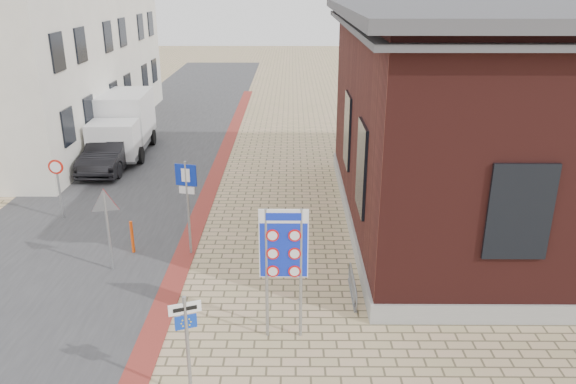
# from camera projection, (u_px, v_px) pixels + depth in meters

# --- Properties ---
(ground) EXTENTS (120.00, 120.00, 0.00)m
(ground) POSITION_uv_depth(u_px,v_px,m) (240.00, 348.00, 12.12)
(ground) COLOR tan
(ground) RESTS_ON ground
(road_strip) EXTENTS (7.00, 60.00, 0.02)m
(road_strip) POSITION_uv_depth(u_px,v_px,m) (150.00, 151.00, 26.18)
(road_strip) COLOR #38383A
(road_strip) RESTS_ON ground
(curb_strip) EXTENTS (0.60, 40.00, 0.02)m
(curb_strip) POSITION_uv_depth(u_px,v_px,m) (210.00, 188.00, 21.48)
(curb_strip) COLOR maroon
(curb_strip) RESTS_ON ground
(brick_building) EXTENTS (13.00, 13.00, 6.80)m
(brick_building) POSITION_uv_depth(u_px,v_px,m) (546.00, 117.00, 17.38)
(brick_building) COLOR gray
(brick_building) RESTS_ON ground
(townhouse_mid) EXTENTS (7.40, 6.40, 9.10)m
(townhouse_mid) POSITION_uv_depth(u_px,v_px,m) (45.00, 43.00, 27.41)
(townhouse_mid) COLOR beige
(townhouse_mid) RESTS_ON ground
(townhouse_far) EXTENTS (7.40, 6.40, 8.30)m
(townhouse_far) POSITION_uv_depth(u_px,v_px,m) (87.00, 40.00, 33.16)
(townhouse_far) COLOR beige
(townhouse_far) RESTS_ON ground
(bike_rack) EXTENTS (0.08, 1.80, 0.60)m
(bike_rack) POSITION_uv_depth(u_px,v_px,m) (353.00, 286.00, 14.07)
(bike_rack) COLOR slate
(bike_rack) RESTS_ON ground
(sedan) EXTENTS (1.56, 4.43, 1.46)m
(sedan) POSITION_uv_depth(u_px,v_px,m) (110.00, 152.00, 23.46)
(sedan) COLOR black
(sedan) RESTS_ON ground
(box_truck) EXTENTS (2.41, 5.20, 2.66)m
(box_truck) POSITION_uv_depth(u_px,v_px,m) (123.00, 124.00, 25.36)
(box_truck) COLOR slate
(box_truck) RESTS_ON ground
(border_sign) EXTENTS (1.04, 0.07, 3.06)m
(border_sign) POSITION_uv_depth(u_px,v_px,m) (284.00, 246.00, 11.80)
(border_sign) COLOR gray
(border_sign) RESTS_ON ground
(essen_sign) EXTENTS (0.57, 0.24, 2.20)m
(essen_sign) POSITION_uv_depth(u_px,v_px,m) (187.00, 333.00, 10.21)
(essen_sign) COLOR gray
(essen_sign) RESTS_ON ground
(parking_sign) EXTENTS (0.61, 0.18, 2.81)m
(parking_sign) POSITION_uv_depth(u_px,v_px,m) (187.00, 191.00, 15.65)
(parking_sign) COLOR gray
(parking_sign) RESTS_ON ground
(yield_sign) EXTENTS (0.82, 0.23, 2.33)m
(yield_sign) POSITION_uv_depth(u_px,v_px,m) (106.00, 210.00, 14.79)
(yield_sign) COLOR gray
(yield_sign) RESTS_ON ground
(speed_sign) EXTENTS (0.49, 0.07, 2.07)m
(speed_sign) POSITION_uv_depth(u_px,v_px,m) (58.00, 180.00, 18.24)
(speed_sign) COLOR gray
(speed_sign) RESTS_ON ground
(bollard) EXTENTS (0.10, 0.10, 0.99)m
(bollard) POSITION_uv_depth(u_px,v_px,m) (132.00, 237.00, 16.21)
(bollard) COLOR #FF4E0D
(bollard) RESTS_ON ground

